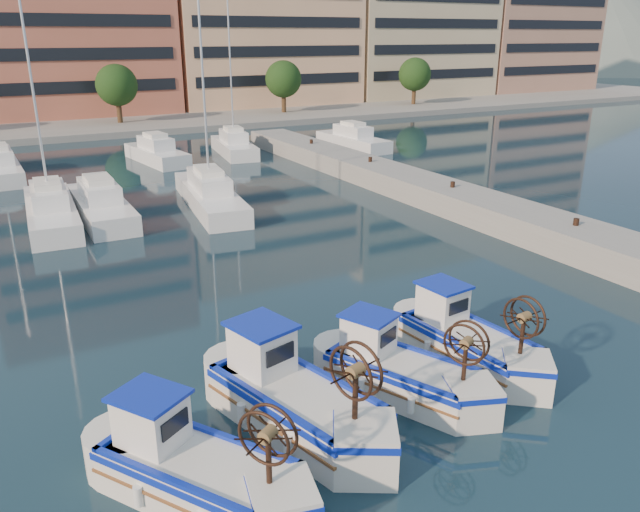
{
  "coord_description": "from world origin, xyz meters",
  "views": [
    {
      "loc": [
        -8.78,
        -11.05,
        8.87
      ],
      "look_at": [
        1.16,
        7.08,
        1.5
      ],
      "focal_mm": 35.0,
      "sensor_mm": 36.0,
      "label": 1
    }
  ],
  "objects": [
    {
      "name": "fishing_boat_c",
      "position": [
        -0.18,
        0.38,
        0.71
      ],
      "size": [
        3.13,
        4.25,
        2.56
      ],
      "rotation": [
        0.0,
        0.0,
        0.42
      ],
      "color": "silver",
      "rests_on": "ground"
    },
    {
      "name": "quay",
      "position": [
        13.0,
        8.0,
        0.6
      ],
      "size": [
        3.0,
        60.0,
        1.2
      ],
      "primitive_type": "cube",
      "color": "gray",
      "rests_on": "ground"
    },
    {
      "name": "yacht_marina",
      "position": [
        -4.05,
        27.32,
        0.53
      ],
      "size": [
        41.07,
        23.23,
        11.5
      ],
      "color": "white",
      "rests_on": "ground"
    },
    {
      "name": "waterfront",
      "position": [
        9.23,
        65.04,
        11.1
      ],
      "size": [
        180.0,
        40.0,
        25.6
      ],
      "color": "gray",
      "rests_on": "ground"
    },
    {
      "name": "fishing_boat_a",
      "position": [
        -6.06,
        -0.81,
        0.74
      ],
      "size": [
        3.68,
        4.39,
        2.68
      ],
      "rotation": [
        0.0,
        0.0,
        0.57
      ],
      "color": "silver",
      "rests_on": "ground"
    },
    {
      "name": "ground",
      "position": [
        0.0,
        0.0,
        0.0
      ],
      "size": [
        300.0,
        300.0,
        0.0
      ],
      "primitive_type": "plane",
      "color": "#1B3948",
      "rests_on": "ground"
    },
    {
      "name": "fishing_boat_b",
      "position": [
        -3.23,
        0.44,
        0.81
      ],
      "size": [
        3.02,
        4.86,
        2.94
      ],
      "rotation": [
        0.0,
        0.0,
        0.26
      ],
      "color": "silver",
      "rests_on": "ground"
    },
    {
      "name": "fishing_boat_d",
      "position": [
        2.47,
        0.85,
        0.73
      ],
      "size": [
        2.17,
        4.33,
        2.64
      ],
      "rotation": [
        0.0,
        0.0,
        0.11
      ],
      "color": "silver",
      "rests_on": "ground"
    },
    {
      "name": "hill_east",
      "position": [
        140.0,
        110.0,
        0.0
      ],
      "size": [
        160.0,
        160.0,
        50.0
      ],
      "primitive_type": "cone",
      "color": "slate",
      "rests_on": "ground"
    }
  ]
}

